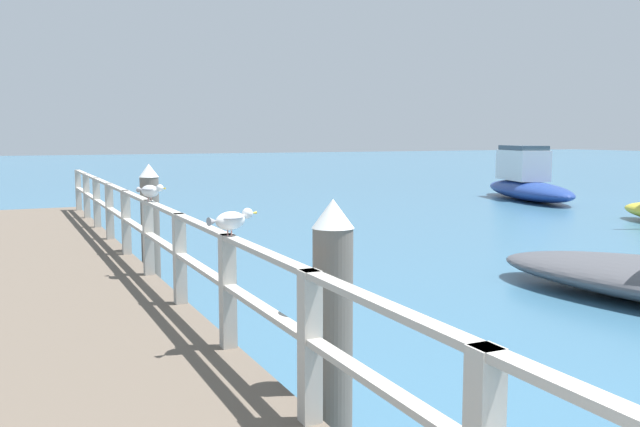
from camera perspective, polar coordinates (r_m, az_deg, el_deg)
pier_deck at (r=8.91m, az=-21.99°, el=-6.74°), size 2.68×18.16×0.42m
pier_railing at (r=8.91m, az=-14.11°, el=-1.19°), size 0.12×16.68×0.95m
dock_piling_near at (r=4.82m, az=1.07°, el=-9.11°), size 0.29×0.29×1.75m
dock_piling_far at (r=10.74m, az=-13.94°, el=-0.60°), size 0.29×0.29×1.75m
seagull_foreground at (r=5.56m, az=-7.39°, el=-0.50°), size 0.46×0.24×0.21m
seagull_background at (r=8.66m, az=-13.91°, el=1.87°), size 0.28×0.43×0.21m
boat_1 at (r=24.31m, az=16.81°, el=2.54°), size 3.21×5.82×1.83m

